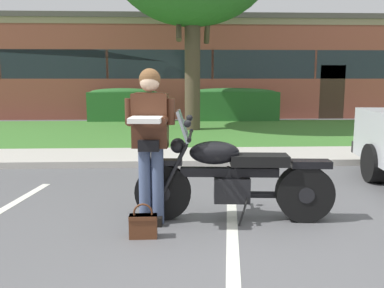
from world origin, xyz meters
The scene contains 11 objects.
ground_plane centered at (0.00, 0.00, 0.00)m, with size 140.00×140.00×0.00m, color #565659.
curb_strip centered at (0.00, 3.58, 0.06)m, with size 60.00×0.20×0.12m, color #B7B2A8.
concrete_walk centered at (0.00, 4.43, 0.04)m, with size 60.00×1.50×0.08m, color #B7B2A8.
grass_lawn centered at (0.00, 8.22, 0.03)m, with size 60.00×6.08×0.06m, color #3D752D.
stall_stripe_1 centered at (0.09, 0.20, 0.00)m, with size 0.12×4.40×0.01m, color silver.
motorcycle centered at (0.24, 0.67, 0.49)m, with size 2.24×0.82×1.26m.
rider_person centered at (-0.76, 0.59, 1.01)m, with size 0.53×0.60×1.70m.
handbag centered at (-0.82, 0.19, 0.14)m, with size 0.28×0.13×0.36m.
hedge_left centered at (-2.37, 11.35, 0.65)m, with size 2.45×0.90×1.24m.
hedge_center_left centered at (1.65, 11.35, 0.65)m, with size 3.36×0.90×1.24m.
brick_building centered at (1.00, 17.43, 2.03)m, with size 24.01×10.40×4.06m.
Camera 1 is at (-0.50, -3.80, 1.60)m, focal length 38.49 mm.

